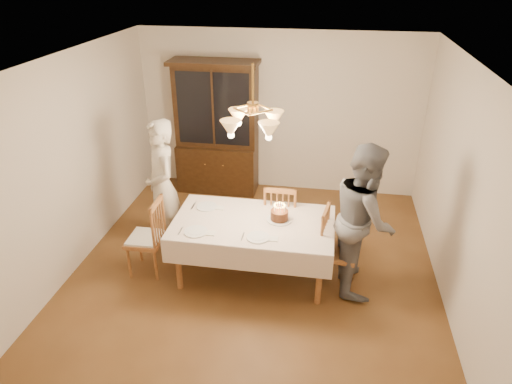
% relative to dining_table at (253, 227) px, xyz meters
% --- Properties ---
extents(ground, '(5.00, 5.00, 0.00)m').
position_rel_dining_table_xyz_m(ground, '(0.00, 0.00, -0.68)').
color(ground, brown).
rests_on(ground, ground).
extents(room_shell, '(5.00, 5.00, 5.00)m').
position_rel_dining_table_xyz_m(room_shell, '(0.00, 0.00, 0.90)').
color(room_shell, white).
rests_on(room_shell, ground).
extents(dining_table, '(1.90, 1.10, 0.76)m').
position_rel_dining_table_xyz_m(dining_table, '(0.00, 0.00, 0.00)').
color(dining_table, brown).
rests_on(dining_table, ground).
extents(china_hutch, '(1.38, 0.54, 2.16)m').
position_rel_dining_table_xyz_m(china_hutch, '(-0.99, 2.25, 0.36)').
color(china_hutch, black).
rests_on(china_hutch, ground).
extents(chair_far_side, '(0.44, 0.42, 1.00)m').
position_rel_dining_table_xyz_m(chair_far_side, '(0.27, 0.61, -0.24)').
color(chair_far_side, brown).
rests_on(chair_far_side, ground).
extents(chair_left_end, '(0.43, 0.45, 1.00)m').
position_rel_dining_table_xyz_m(chair_left_end, '(-1.31, -0.14, -0.23)').
color(chair_left_end, brown).
rests_on(chair_left_end, ground).
extents(chair_right_end, '(0.49, 0.50, 1.00)m').
position_rel_dining_table_xyz_m(chair_right_end, '(1.02, -0.02, -0.24)').
color(chair_right_end, brown).
rests_on(chair_right_end, ground).
extents(elderly_woman, '(0.73, 0.78, 1.78)m').
position_rel_dining_table_xyz_m(elderly_woman, '(-1.28, 0.46, 0.21)').
color(elderly_woman, beige).
rests_on(elderly_woman, ground).
extents(adult_in_grey, '(0.75, 0.93, 1.80)m').
position_rel_dining_table_xyz_m(adult_in_grey, '(1.27, 0.04, 0.22)').
color(adult_in_grey, slate).
rests_on(adult_in_grey, ground).
extents(birthday_cake, '(0.30, 0.30, 0.21)m').
position_rel_dining_table_xyz_m(birthday_cake, '(0.30, 0.08, 0.13)').
color(birthday_cake, white).
rests_on(birthday_cake, dining_table).
extents(place_setting_near_left, '(0.42, 0.27, 0.02)m').
position_rel_dining_table_xyz_m(place_setting_near_left, '(-0.59, -0.34, 0.08)').
color(place_setting_near_left, white).
rests_on(place_setting_near_left, dining_table).
extents(place_setting_near_right, '(0.41, 0.26, 0.02)m').
position_rel_dining_table_xyz_m(place_setting_near_right, '(0.13, -0.34, 0.08)').
color(place_setting_near_right, white).
rests_on(place_setting_near_right, dining_table).
extents(place_setting_far_left, '(0.40, 0.26, 0.02)m').
position_rel_dining_table_xyz_m(place_setting_far_left, '(-0.62, 0.25, 0.08)').
color(place_setting_far_left, white).
rests_on(place_setting_far_left, dining_table).
extents(chandelier, '(0.62, 0.62, 0.73)m').
position_rel_dining_table_xyz_m(chandelier, '(-0.00, -0.00, 1.29)').
color(chandelier, '#BF8C3F').
rests_on(chandelier, ground).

